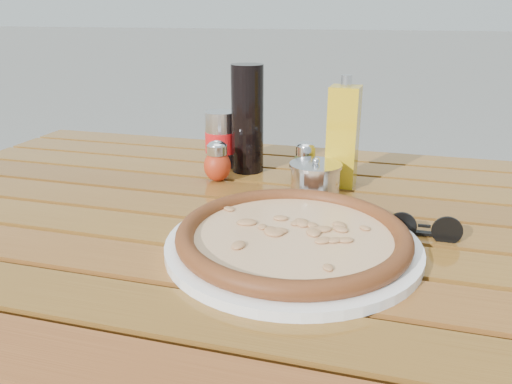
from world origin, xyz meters
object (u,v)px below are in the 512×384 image
(pepper_shaker, at_px, (217,162))
(parmesan_tin, at_px, (315,178))
(plate, at_px, (293,245))
(oregano_shaker, at_px, (305,162))
(sunglasses, at_px, (424,229))
(table, at_px, (253,253))
(pizza, at_px, (293,235))
(soda_can, at_px, (221,140))
(olive_oil_cruet, at_px, (343,136))
(dark_bottle, at_px, (247,119))

(pepper_shaker, relative_size, parmesan_tin, 0.78)
(plate, bearing_deg, oregano_shaker, 97.11)
(sunglasses, bearing_deg, parmesan_tin, 141.25)
(table, xyz_separation_m, plate, (0.09, -0.12, 0.08))
(table, distance_m, pepper_shaker, 0.22)
(pizza, relative_size, pepper_shaker, 4.65)
(pizza, bearing_deg, sunglasses, 25.73)
(plate, xyz_separation_m, soda_can, (-0.23, 0.35, 0.05))
(pepper_shaker, height_order, olive_oil_cruet, olive_oil_cruet)
(pepper_shaker, relative_size, oregano_shaker, 1.00)
(oregano_shaker, xyz_separation_m, sunglasses, (0.22, -0.22, -0.02))
(table, bearing_deg, soda_can, 120.35)
(table, bearing_deg, olive_oil_cruet, 56.21)
(plate, xyz_separation_m, dark_bottle, (-0.17, 0.34, 0.10))
(table, height_order, sunglasses, sunglasses)
(table, xyz_separation_m, sunglasses, (0.27, -0.03, 0.09))
(pepper_shaker, distance_m, oregano_shaker, 0.17)
(pepper_shaker, xyz_separation_m, oregano_shaker, (0.17, 0.04, 0.00))
(plate, relative_size, sunglasses, 3.27)
(table, height_order, oregano_shaker, oregano_shaker)
(dark_bottle, height_order, olive_oil_cruet, dark_bottle)
(soda_can, bearing_deg, dark_bottle, -11.72)
(dark_bottle, distance_m, soda_can, 0.08)
(plate, distance_m, oregano_shaker, 0.31)
(sunglasses, bearing_deg, oregano_shaker, 134.57)
(dark_bottle, distance_m, parmesan_tin, 0.21)
(table, relative_size, parmesan_tin, 13.26)
(table, xyz_separation_m, dark_bottle, (-0.08, 0.22, 0.19))
(pizza, bearing_deg, oregano_shaker, 97.11)
(pepper_shaker, height_order, sunglasses, pepper_shaker)
(olive_oil_cruet, bearing_deg, plate, -96.16)
(pepper_shaker, distance_m, olive_oil_cruet, 0.25)
(table, bearing_deg, pepper_shaker, 128.29)
(plate, height_order, pepper_shaker, pepper_shaker)
(dark_bottle, relative_size, sunglasses, 2.00)
(oregano_shaker, relative_size, parmesan_tin, 0.78)
(dark_bottle, bearing_deg, sunglasses, -36.19)
(oregano_shaker, distance_m, dark_bottle, 0.15)
(pizza, distance_m, sunglasses, 0.20)
(plate, bearing_deg, parmesan_tin, 91.59)
(plate, distance_m, pepper_shaker, 0.33)
(table, xyz_separation_m, soda_can, (-0.14, 0.24, 0.13))
(table, distance_m, olive_oil_cruet, 0.28)
(pizza, bearing_deg, soda_can, 123.15)
(plate, bearing_deg, dark_bottle, 116.16)
(parmesan_tin, bearing_deg, oregano_shaker, 114.05)
(oregano_shaker, height_order, dark_bottle, dark_bottle)
(pepper_shaker, distance_m, sunglasses, 0.42)
(dark_bottle, bearing_deg, plate, -63.84)
(dark_bottle, xyz_separation_m, olive_oil_cruet, (0.20, -0.04, -0.01))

